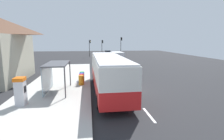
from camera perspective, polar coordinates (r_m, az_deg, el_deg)
The scene contains 22 objects.
ground_plane at distance 30.40m, azimuth -1.08°, elevation 0.97°, with size 56.00×92.00×0.04m, color #262628.
sidewalk_platform at distance 18.67m, azimuth -16.67°, elevation -4.70°, with size 6.20×30.00×0.18m, color beige.
lane_stripe_seg_0 at distance 11.47m, azimuth 11.98°, elevation -14.16°, with size 0.16×2.20×0.01m, color silver.
lane_stripe_seg_1 at distance 15.97m, azimuth 5.98°, elevation -7.08°, with size 0.16×2.20×0.01m, color silver.
lane_stripe_seg_2 at distance 20.71m, azimuth 2.75°, elevation -3.13°, with size 0.16×2.20×0.01m, color silver.
lane_stripe_seg_3 at distance 25.54m, azimuth 0.75°, elevation -0.66°, with size 0.16×2.20×0.01m, color silver.
lane_stripe_seg_4 at distance 30.43m, azimuth -0.61°, elevation 1.03°, with size 0.16×2.20×0.01m, color silver.
lane_stripe_seg_5 at distance 35.35m, azimuth -1.60°, elevation 2.24°, with size 0.16×2.20×0.01m, color silver.
lane_stripe_seg_6 at distance 40.29m, azimuth -2.34°, elevation 3.16°, with size 0.16×2.20×0.01m, color silver.
lane_stripe_seg_7 at distance 45.24m, azimuth -2.92°, elevation 3.88°, with size 0.16×2.20×0.01m, color silver.
bus at distance 15.35m, azimuth -1.17°, elevation -0.66°, with size 2.64×11.04×3.21m.
white_van at distance 34.79m, azimuth 1.72°, elevation 4.34°, with size 2.08×5.23×2.30m.
sedan_near at distance 53.12m, azimuth -1.41°, elevation 5.60°, with size 1.88×4.42×1.52m.
ticket_machine at distance 13.58m, azimuth -27.68°, elevation -6.09°, with size 0.66×0.76×1.94m.
recycling_bin_orange at distance 17.77m, azimuth -10.01°, elevation -3.28°, with size 0.52×0.52×0.95m, color orange.
recycling_bin_red at distance 18.45m, azimuth -9.92°, elevation -2.80°, with size 0.52×0.52×0.95m, color red.
recycling_bin_blue at distance 19.13m, azimuth -9.84°, elevation -2.35°, with size 0.52×0.52×0.95m, color blue.
recycling_bin_green at distance 19.82m, azimuth -9.76°, elevation -1.93°, with size 0.52×0.52×0.95m, color green.
traffic_light_near_side at distance 48.60m, azimuth 3.00°, elevation 8.50°, with size 0.49×0.28×5.42m.
traffic_light_far_side at distance 48.59m, azimuth -7.29°, elevation 7.93°, with size 0.49×0.28×4.71m.
traffic_light_median at distance 49.54m, azimuth -3.20°, elevation 8.00°, with size 0.49×0.28×4.68m.
bus_shelter at distance 15.77m, azimuth -18.52°, elevation 0.05°, with size 1.80×4.00×2.50m.
Camera 1 is at (-3.39, -15.86, 4.61)m, focal length 28.02 mm.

